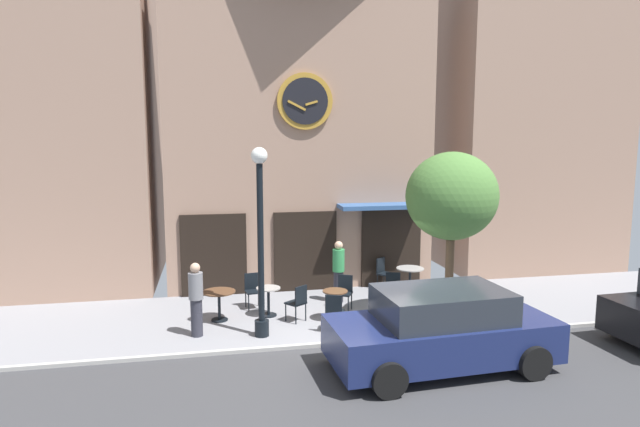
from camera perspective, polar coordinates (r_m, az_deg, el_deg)
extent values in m
cube|color=gray|center=(14.11, 3.19, -10.30)|extent=(26.01, 4.39, 0.05)
cube|color=#38383A|center=(9.23, 12.57, -20.87)|extent=(26.01, 6.83, 0.05)
cube|color=#A8A5A0|center=(12.12, 5.84, -13.14)|extent=(26.01, 0.12, 0.08)
cube|color=#9E7A66|center=(16.56, -2.33, 8.03)|extent=(7.78, 2.39, 8.83)
cylinder|color=#B7842D|center=(15.35, -1.60, 11.70)|extent=(1.56, 0.10, 1.56)
cylinder|color=black|center=(15.30, -1.56, 11.72)|extent=(1.28, 0.04, 1.28)
cube|color=#B7842D|center=(15.28, -0.90, 11.54)|extent=(0.35, 0.03, 0.16)
cube|color=#B7842D|center=(15.21, -2.46, 11.28)|extent=(0.52, 0.03, 0.30)
cube|color=black|center=(15.46, -11.09, -4.30)|extent=(1.82, 0.10, 2.30)
cube|color=black|center=(15.68, -1.55, -3.98)|extent=(1.82, 0.10, 2.30)
cube|color=black|center=(16.31, 7.48, -3.58)|extent=(1.82, 0.10, 2.30)
cube|color=#33568C|center=(15.68, 6.49, 0.79)|extent=(2.49, 0.90, 0.12)
cube|color=#9E7A66|center=(18.60, -28.15, 16.47)|extent=(6.72, 4.96, 14.87)
cube|color=#9E7A66|center=(20.03, 21.41, 14.74)|extent=(5.74, 3.30, 13.88)
cylinder|color=black|center=(12.45, -6.13, -11.88)|extent=(0.32, 0.32, 0.36)
cylinder|color=black|center=(11.97, -6.25, -4.02)|extent=(0.14, 0.14, 3.84)
sphere|color=white|center=(11.72, -6.41, 6.08)|extent=(0.36, 0.36, 0.36)
cylinder|color=brown|center=(13.41, 13.42, -6.32)|extent=(0.20, 0.20, 2.28)
ellipsoid|color=#4C7A38|center=(13.07, 13.69, 1.79)|extent=(2.19, 1.97, 2.08)
cylinder|color=black|center=(13.53, -10.54, -9.55)|extent=(0.07, 0.07, 0.71)
cylinder|color=black|center=(13.63, -10.50, -10.92)|extent=(0.40, 0.40, 0.03)
cylinder|color=brown|center=(13.42, -10.58, -8.09)|extent=(0.80, 0.80, 0.03)
cylinder|color=black|center=(13.70, -5.43, -9.23)|extent=(0.07, 0.07, 0.71)
cylinder|color=black|center=(13.80, -5.41, -10.57)|extent=(0.40, 0.40, 0.03)
cylinder|color=gray|center=(13.60, -5.45, -7.81)|extent=(0.60, 0.60, 0.03)
cylinder|color=black|center=(13.34, 1.60, -9.65)|extent=(0.07, 0.07, 0.72)
cylinder|color=black|center=(13.44, 1.59, -11.06)|extent=(0.40, 0.40, 0.03)
cylinder|color=brown|center=(13.23, 1.60, -8.16)|extent=(0.61, 0.61, 0.03)
cylinder|color=black|center=(13.69, 7.06, -9.20)|extent=(0.07, 0.07, 0.74)
cylinder|color=black|center=(13.80, 7.04, -10.61)|extent=(0.40, 0.40, 0.03)
cylinder|color=gray|center=(13.58, 7.09, -7.70)|extent=(0.62, 0.62, 0.03)
cylinder|color=black|center=(15.74, 9.43, -7.00)|extent=(0.07, 0.07, 0.72)
cylinder|color=black|center=(15.83, 9.40, -8.21)|extent=(0.40, 0.40, 0.03)
cylinder|color=gray|center=(15.65, 9.46, -5.72)|extent=(0.78, 0.78, 0.03)
cube|color=black|center=(13.13, 9.33, -9.63)|extent=(0.51, 0.51, 0.04)
cube|color=black|center=(12.93, 9.86, -8.88)|extent=(0.37, 0.16, 0.45)
cylinder|color=black|center=(13.43, 9.41, -10.24)|extent=(0.03, 0.03, 0.45)
cylinder|color=black|center=(13.22, 8.25, -10.51)|extent=(0.03, 0.03, 0.45)
cylinder|color=black|center=(13.18, 10.36, -10.62)|extent=(0.03, 0.03, 0.45)
cylinder|color=black|center=(12.97, 9.20, -10.90)|extent=(0.03, 0.03, 0.45)
cube|color=black|center=(13.25, -2.57, -9.37)|extent=(0.56, 0.56, 0.04)
cube|color=black|center=(13.06, -2.01, -8.59)|extent=(0.33, 0.26, 0.45)
cylinder|color=black|center=(13.55, -2.58, -9.98)|extent=(0.03, 0.03, 0.45)
cylinder|color=black|center=(13.32, -3.62, -10.30)|extent=(0.03, 0.03, 0.45)
cylinder|color=black|center=(13.32, -1.52, -10.28)|extent=(0.03, 0.03, 0.45)
cylinder|color=black|center=(13.09, -2.56, -10.62)|extent=(0.03, 0.03, 0.45)
cube|color=black|center=(12.59, 1.57, -10.30)|extent=(0.52, 0.52, 0.04)
cube|color=black|center=(12.35, 1.44, -9.57)|extent=(0.37, 0.18, 0.45)
cylinder|color=black|center=(12.80, 2.46, -11.06)|extent=(0.03, 0.03, 0.45)
cylinder|color=black|center=(12.85, 0.93, -10.98)|extent=(0.03, 0.03, 0.45)
cylinder|color=black|center=(12.48, 2.23, -11.56)|extent=(0.03, 0.03, 0.45)
cylinder|color=black|center=(12.53, 0.66, -11.48)|extent=(0.03, 0.03, 0.45)
cube|color=black|center=(14.34, 7.71, -8.08)|extent=(0.49, 0.49, 0.04)
cube|color=black|center=(14.45, 7.68, -7.02)|extent=(0.38, 0.14, 0.45)
cylinder|color=black|center=(14.23, 7.05, -9.14)|extent=(0.03, 0.03, 0.45)
cylinder|color=black|center=(14.25, 8.43, -9.14)|extent=(0.03, 0.03, 0.45)
cylinder|color=black|center=(14.56, 6.97, -8.75)|extent=(0.03, 0.03, 0.45)
cylinder|color=black|center=(14.58, 8.32, -8.74)|extent=(0.03, 0.03, 0.45)
cube|color=black|center=(14.00, 2.49, -8.41)|extent=(0.54, 0.54, 0.04)
cube|color=black|center=(14.10, 2.68, -7.34)|extent=(0.35, 0.22, 0.45)
cylinder|color=black|center=(13.95, 1.62, -9.44)|extent=(0.03, 0.03, 0.45)
cylinder|color=black|center=(13.87, 2.99, -9.55)|extent=(0.03, 0.03, 0.45)
cylinder|color=black|center=(14.26, 1.99, -9.04)|extent=(0.03, 0.03, 0.45)
cylinder|color=black|center=(14.18, 3.33, -9.15)|extent=(0.03, 0.03, 0.45)
cube|color=black|center=(12.97, 6.49, -9.79)|extent=(0.56, 0.56, 0.04)
cube|color=black|center=(12.75, 6.19, -9.05)|extent=(0.32, 0.27, 0.45)
cylinder|color=black|center=(13.14, 7.45, -10.62)|extent=(0.03, 0.03, 0.45)
cylinder|color=black|center=(13.25, 6.06, -10.42)|extent=(0.03, 0.03, 0.45)
cylinder|color=black|center=(12.84, 6.90, -11.06)|extent=(0.03, 0.03, 0.45)
cylinder|color=black|center=(12.96, 5.47, -10.85)|extent=(0.03, 0.03, 0.45)
cube|color=black|center=(16.06, 6.90, -6.31)|extent=(0.56, 0.56, 0.04)
cube|color=black|center=(16.11, 6.38, -5.44)|extent=(0.32, 0.26, 0.45)
cylinder|color=black|center=(15.89, 7.06, -7.31)|extent=(0.03, 0.03, 0.45)
cylinder|color=black|center=(16.16, 7.73, -7.06)|extent=(0.03, 0.03, 0.45)
cylinder|color=black|center=(16.07, 6.04, -7.12)|extent=(0.03, 0.03, 0.45)
cylinder|color=black|center=(16.35, 6.73, -6.87)|extent=(0.03, 0.03, 0.45)
cube|color=black|center=(14.28, -7.00, -8.14)|extent=(0.46, 0.46, 0.04)
cube|color=black|center=(14.39, -7.19, -7.09)|extent=(0.38, 0.10, 0.45)
cylinder|color=black|center=(14.15, -7.50, -9.25)|extent=(0.03, 0.03, 0.45)
cylinder|color=black|center=(14.22, -6.15, -9.13)|extent=(0.03, 0.03, 0.45)
cylinder|color=black|center=(14.47, -7.81, -8.87)|extent=(0.03, 0.03, 0.45)
cylinder|color=black|center=(14.54, -6.49, -8.76)|extent=(0.03, 0.03, 0.45)
cylinder|color=#2D2D38|center=(14.72, 1.95, -7.68)|extent=(0.35, 0.35, 0.85)
cylinder|color=#338C4C|center=(14.54, 1.96, -4.93)|extent=(0.43, 0.43, 0.60)
sphere|color=tan|center=(14.46, 1.97, -3.35)|extent=(0.22, 0.22, 0.22)
cylinder|color=#2D2D38|center=(12.60, -12.83, -10.61)|extent=(0.37, 0.37, 0.85)
cylinder|color=slate|center=(12.39, -12.93, -7.43)|extent=(0.45, 0.45, 0.60)
sphere|color=tan|center=(12.29, -12.99, -5.58)|extent=(0.22, 0.22, 0.22)
cube|color=navy|center=(10.91, 12.60, -12.64)|extent=(4.39, 2.04, 0.75)
cube|color=#262B33|center=(10.69, 12.71, -9.35)|extent=(2.49, 1.72, 0.60)
cylinder|color=black|center=(11.00, 21.58, -14.36)|extent=(0.65, 0.26, 0.64)
cylinder|color=black|center=(12.40, 16.60, -11.58)|extent=(0.65, 0.26, 0.64)
cylinder|color=black|center=(9.70, 7.27, -16.95)|extent=(0.65, 0.26, 0.64)
cylinder|color=black|center=(11.26, 3.78, -13.28)|extent=(0.65, 0.26, 0.64)
cylinder|color=black|center=(14.17, 29.19, -9.79)|extent=(0.65, 0.25, 0.64)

